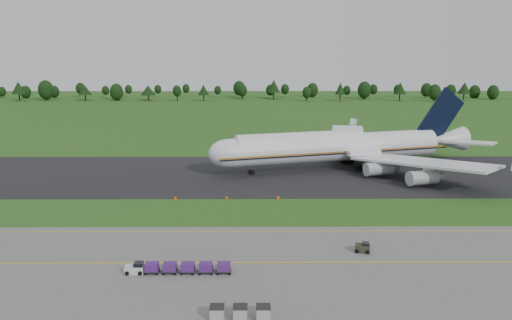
{
  "coord_description": "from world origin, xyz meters",
  "views": [
    {
      "loc": [
        -2.27,
        -83.69,
        26.96
      ],
      "look_at": [
        -1.72,
        2.0,
        8.88
      ],
      "focal_mm": 35.0,
      "sensor_mm": 36.0,
      "label": 1
    }
  ],
  "objects_px": {
    "utility_cart": "(362,248)",
    "aircraft": "(340,146)",
    "baggage_train": "(177,268)",
    "edge_markers": "(227,198)",
    "uld_row": "(240,313)"
  },
  "relations": [
    {
      "from": "utility_cart",
      "to": "aircraft",
      "type": "bearing_deg",
      "value": 83.81
    },
    {
      "from": "baggage_train",
      "to": "edge_markers",
      "type": "xyz_separation_m",
      "value": [
        4.61,
        32.67,
        -0.52
      ]
    },
    {
      "from": "uld_row",
      "to": "edge_markers",
      "type": "relative_size",
      "value": 0.31
    },
    {
      "from": "edge_markers",
      "to": "utility_cart",
      "type": "bearing_deg",
      "value": -52.09
    },
    {
      "from": "baggage_train",
      "to": "utility_cart",
      "type": "distance_m",
      "value": 25.72
    },
    {
      "from": "aircraft",
      "to": "baggage_train",
      "type": "relative_size",
      "value": 5.1
    },
    {
      "from": "aircraft",
      "to": "edge_markers",
      "type": "distance_m",
      "value": 37.47
    },
    {
      "from": "baggage_train",
      "to": "aircraft",
      "type": "bearing_deg",
      "value": 62.72
    },
    {
      "from": "baggage_train",
      "to": "uld_row",
      "type": "xyz_separation_m",
      "value": [
        8.27,
        -11.3,
        0.02
      ]
    },
    {
      "from": "aircraft",
      "to": "edge_markers",
      "type": "relative_size",
      "value": 3.38
    },
    {
      "from": "uld_row",
      "to": "aircraft",
      "type": "bearing_deg",
      "value": 72.47
    },
    {
      "from": "aircraft",
      "to": "baggage_train",
      "type": "distance_m",
      "value": 66.79
    },
    {
      "from": "baggage_train",
      "to": "utility_cart",
      "type": "height_order",
      "value": "baggage_train"
    },
    {
      "from": "baggage_train",
      "to": "uld_row",
      "type": "distance_m",
      "value": 14.0
    },
    {
      "from": "aircraft",
      "to": "baggage_train",
      "type": "bearing_deg",
      "value": -117.28
    }
  ]
}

